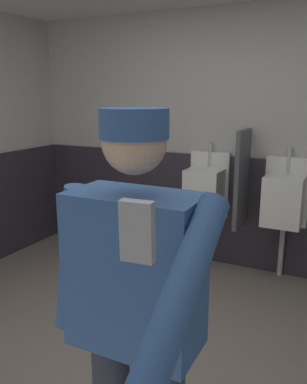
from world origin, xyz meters
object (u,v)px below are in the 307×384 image
Objects in this scene: urinal_left at (205,191)px; cell_phone at (137,232)px; urinal_middle at (284,200)px; person at (135,315)px.

cell_phone is at bearing -72.97° from urinal_left.
urinal_middle is at bearing 88.83° from cell_phone.
urinal_left is 11.27× the size of cell_phone.
person is at bearing -75.75° from urinal_left.
urinal_middle is at bearing 88.06° from person.
urinal_middle is (0.75, 0.00, 0.00)m from urinal_left.
cell_phone reaches higher than urinal_left.
urinal_left is at bearing 102.14° from cell_phone.
cell_phone is at bearing -59.95° from person.
urinal_left is 0.74× the size of person.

